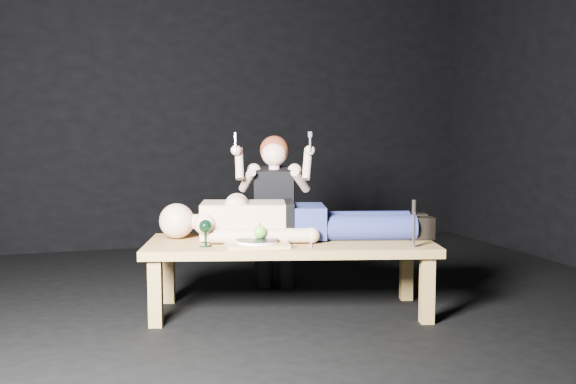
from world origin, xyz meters
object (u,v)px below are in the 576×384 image
(serving_tray, at_px, (257,244))
(goblet, at_px, (206,233))
(lying_man, at_px, (299,216))
(kneeling_woman, at_px, (275,211))
(table, at_px, (290,277))
(carving_knife, at_px, (414,223))

(serving_tray, relative_size, goblet, 2.28)
(lying_man, xyz_separation_m, kneeling_woman, (-0.01, 0.50, -0.03))
(kneeling_woman, height_order, serving_tray, kneeling_woman)
(table, height_order, serving_tray, serving_tray)
(lying_man, height_order, kneeling_woman, kneeling_woman)
(kneeling_woman, xyz_separation_m, goblet, (-0.60, -0.63, -0.03))
(lying_man, relative_size, carving_knife, 6.76)
(table, relative_size, lying_man, 0.93)
(kneeling_woman, xyz_separation_m, carving_knife, (0.56, -1.00, 0.03))
(table, height_order, kneeling_woman, kneeling_woman)
(lying_man, height_order, goblet, lying_man)
(table, distance_m, kneeling_woman, 0.69)
(table, height_order, lying_man, lying_man)
(goblet, relative_size, carving_knife, 0.57)
(lying_man, height_order, serving_tray, lying_man)
(kneeling_woman, relative_size, carving_knife, 4.05)
(table, distance_m, serving_tray, 0.36)
(carving_knife, bearing_deg, serving_tray, 175.63)
(lying_man, xyz_separation_m, carving_knife, (0.55, -0.50, -0.00))
(lying_man, distance_m, goblet, 0.63)
(table, xyz_separation_m, carving_knife, (0.63, -0.41, 0.36))
(serving_tray, xyz_separation_m, carving_knife, (0.87, -0.30, 0.13))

